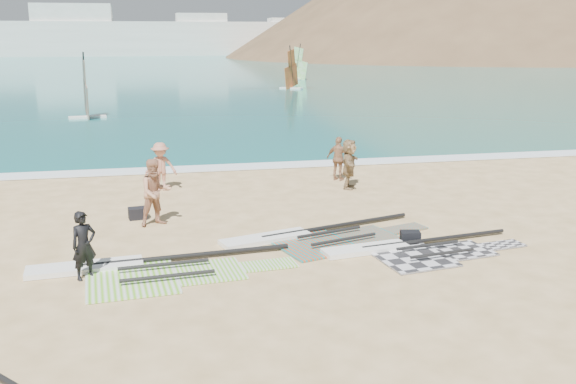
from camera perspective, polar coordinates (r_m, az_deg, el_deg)
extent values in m
plane|color=#E0BC83|center=(13.87, -0.27, -8.10)|extent=(300.00, 300.00, 0.00)
cube|color=#0D5F5F|center=(144.72, -11.10, 11.58)|extent=(300.00, 240.00, 0.06)
cube|color=white|center=(25.57, -5.85, 2.09)|extent=(300.00, 1.20, 0.04)
cube|color=white|center=(163.54, -18.49, 12.78)|extent=(160.00, 8.00, 8.00)
cube|color=white|center=(163.53, -18.54, 13.48)|extent=(18.00, 7.00, 12.00)
cube|color=white|center=(163.09, -7.69, 13.71)|extent=(12.00, 7.00, 10.00)
cube|color=white|center=(166.89, 1.15, 13.65)|extent=(16.00, 7.00, 9.00)
cube|color=white|center=(172.50, 7.83, 13.87)|extent=(10.00, 7.00, 11.00)
cone|color=brown|center=(167.43, 20.05, 11.29)|extent=(143.00, 143.00, 45.00)
cube|color=#28272A|center=(15.59, 10.95, -5.76)|extent=(1.88, 2.03, 0.04)
cube|color=#28272A|center=(16.36, 15.31, -5.06)|extent=(1.43, 1.35, 0.04)
cube|color=#28272A|center=(17.06, 18.54, -4.52)|extent=(1.15, 0.70, 0.04)
cylinder|color=black|center=(16.82, 12.96, -4.11)|extent=(4.13, 0.72, 0.10)
cylinder|color=black|center=(16.12, 12.32, -4.64)|extent=(1.71, 0.33, 0.07)
cylinder|color=black|center=(15.63, 13.57, -5.31)|extent=(1.71, 0.33, 0.07)
cube|color=white|center=(15.86, 6.90, -5.10)|extent=(2.23, 0.90, 0.12)
cube|color=#71D222|center=(14.40, -13.75, -7.59)|extent=(2.10, 2.29, 0.04)
cube|color=#71D222|center=(14.57, -7.02, -7.03)|extent=(1.61, 1.51, 0.04)
cube|color=#71D222|center=(14.85, -1.73, -6.51)|extent=(1.33, 0.75, 0.04)
cylinder|color=black|center=(15.38, -8.84, -5.62)|extent=(4.88, 0.56, 0.12)
cylinder|color=black|center=(14.75, -10.97, -6.34)|extent=(2.02, 0.27, 0.09)
cylinder|color=black|center=(14.05, -10.63, -7.36)|extent=(2.02, 0.27, 0.09)
cube|color=white|center=(15.28, -17.59, -6.43)|extent=(2.60, 0.92, 0.12)
cube|color=red|center=(16.23, 2.24, -4.72)|extent=(2.28, 2.42, 0.04)
cube|color=red|center=(17.06, 6.87, -3.88)|extent=(1.70, 1.64, 0.04)
cube|color=red|center=(17.81, 10.29, -3.24)|extent=(1.32, 0.91, 0.04)
cylinder|color=black|center=(17.58, 4.40, -3.00)|extent=(4.43, 1.40, 0.11)
cylinder|color=black|center=(16.82, 3.70, -3.57)|extent=(1.84, 0.61, 0.08)
cylinder|color=black|center=(16.26, 5.00, -4.21)|extent=(1.84, 0.61, 0.08)
cube|color=white|center=(16.56, -2.02, -4.19)|extent=(2.48, 1.30, 0.12)
cube|color=black|center=(18.99, -13.21, -1.85)|extent=(0.56, 0.45, 0.33)
cube|color=black|center=(16.72, 10.81, -3.94)|extent=(0.55, 0.43, 0.29)
imported|color=black|center=(14.54, -17.69, -4.55)|extent=(0.66, 0.59, 1.52)
imported|color=tan|center=(18.08, -11.69, -0.03)|extent=(1.10, 0.98, 1.87)
imported|color=#B9755E|center=(22.15, -11.25, 2.23)|extent=(1.10, 0.68, 1.65)
imported|color=#A67652|center=(23.29, 4.53, 2.97)|extent=(0.96, 0.92, 1.60)
imported|color=#987A51|center=(22.11, 5.45, 2.51)|extent=(1.06, 1.66, 1.71)
cube|color=white|center=(42.54, -17.40, 6.37)|extent=(2.36, 1.04, 0.13)
cube|color=#FF400E|center=(42.42, -17.51, 7.86)|extent=(0.53, 2.76, 2.48)
cube|color=#FF400E|center=(42.30, -17.68, 10.16)|extent=(0.32, 1.56, 1.73)
cylinder|color=black|center=(42.35, -17.60, 9.13)|extent=(0.22, 0.79, 3.94)
cube|color=white|center=(62.75, 0.30, 9.22)|extent=(2.18, 1.97, 0.13)
cube|color=#B7371E|center=(62.67, 0.30, 10.24)|extent=(1.83, 2.20, 2.49)
cube|color=#B7371E|center=(62.59, 0.31, 11.80)|extent=(1.05, 1.25, 1.73)
cylinder|color=black|center=(62.62, 0.30, 11.11)|extent=(0.58, 0.67, 3.95)
cube|color=white|center=(75.15, 0.89, 9.99)|extent=(2.19, 1.94, 0.13)
cube|color=#64D426|center=(75.08, 0.90, 10.84)|extent=(1.80, 2.21, 2.48)
cube|color=#64D426|center=(75.01, 0.90, 12.14)|extent=(1.03, 1.26, 1.72)
cylinder|color=black|center=(75.04, 0.90, 11.56)|extent=(0.57, 0.67, 3.94)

